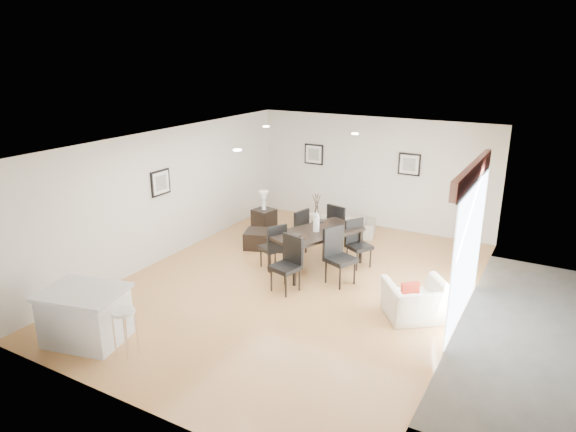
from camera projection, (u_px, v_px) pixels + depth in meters
The scene contains 26 objects.
ground at pixel (294, 285), 9.63m from camera, with size 8.00×8.00×0.00m, color tan.
wall_back at pixel (373, 172), 12.53m from camera, with size 6.00×0.04×2.70m, color silver.
wall_front at pixel (128, 310), 5.90m from camera, with size 6.00×0.04×2.70m, color silver.
wall_left at pixel (167, 194), 10.61m from camera, with size 0.04×8.00×2.70m, color silver.
wall_right at pixel (467, 246), 7.82m from camera, with size 0.04×8.00×2.70m, color silver.
ceiling at pixel (295, 142), 8.80m from camera, with size 6.00×8.00×0.02m, color white.
sofa at pixel (335, 223), 12.24m from camera, with size 1.86×0.73×0.54m, color gray.
armchair at pixel (416, 301), 8.33m from camera, with size 0.97×0.85×0.63m, color silver.
dining_table at pixel (316, 235), 10.20m from camera, with size 1.58×2.07×0.77m.
dining_chair_wnear at pixel (274, 244), 10.14m from camera, with size 0.58×0.58×0.96m.
dining_chair_wfar at pixel (298, 229), 10.92m from camera, with size 0.53×0.53×1.00m.
dining_chair_enear at pixel (337, 252), 9.57m from camera, with size 0.63×0.63×1.08m.
dining_chair_efar at pixel (357, 240), 10.36m from camera, with size 0.59×0.59×0.96m.
dining_chair_head at pixel (289, 260), 9.27m from camera, with size 0.56×0.56×1.03m.
dining_chair_foot at pixel (339, 224), 11.20m from camera, with size 0.55×0.55×1.02m.
vase at pixel (316, 215), 10.07m from camera, with size 0.84×1.38×0.78m.
coffee_table at pixel (267, 240), 11.37m from camera, with size 0.97×0.58×0.39m, color black.
side_table at pixel (264, 222), 12.22m from camera, with size 0.45×0.45×0.61m, color black.
table_lamp at pixel (264, 198), 12.04m from camera, with size 0.23×0.23×0.45m.
cushion at pixel (410, 291), 8.23m from camera, with size 0.29×0.09×0.29m, color maroon.
kitchen_island at pixel (85, 315), 7.66m from camera, with size 1.37×1.17×0.83m.
bar_stool at pixel (124, 317), 7.21m from camera, with size 0.33×0.33×0.72m.
framed_print_back_left at pixel (314, 154), 13.16m from camera, with size 0.52×0.04×0.52m.
framed_print_back_right at pixel (409, 164), 12.00m from camera, with size 0.52×0.04×0.52m.
framed_print_left_wall at pixel (161, 183), 10.34m from camera, with size 0.04×0.52×0.52m.
sliding_door at pixel (470, 221), 7.99m from camera, with size 0.12×2.70×2.57m.
Camera 1 is at (4.20, -7.70, 4.19)m, focal length 32.00 mm.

